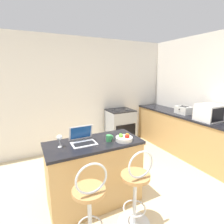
% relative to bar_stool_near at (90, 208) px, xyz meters
% --- Properties ---
extents(wall_back, '(12.00, 0.06, 2.60)m').
position_rel_bar_stool_near_xyz_m(wall_back, '(0.58, 2.53, 0.82)').
color(wall_back, silver).
rests_on(wall_back, ground_plane).
extents(breakfast_bar, '(1.27, 0.60, 0.92)m').
position_rel_bar_stool_near_xyz_m(breakfast_bar, '(0.28, 0.60, -0.02)').
color(breakfast_bar, tan).
rests_on(breakfast_bar, ground_plane).
extents(counter_right, '(0.58, 3.28, 0.92)m').
position_rel_bar_stool_near_xyz_m(counter_right, '(2.65, 0.88, -0.02)').
color(counter_right, tan).
rests_on(counter_right, ground_plane).
extents(bar_stool_near, '(0.40, 0.40, 1.02)m').
position_rel_bar_stool_near_xyz_m(bar_stool_near, '(0.00, 0.00, 0.00)').
color(bar_stool_near, silver).
rests_on(bar_stool_near, ground_plane).
extents(bar_stool_far, '(0.40, 0.40, 1.02)m').
position_rel_bar_stool_near_xyz_m(bar_stool_far, '(0.56, 0.00, 0.00)').
color(bar_stool_far, silver).
rests_on(bar_stool_far, ground_plane).
extents(laptop, '(0.32, 0.27, 0.22)m').
position_rel_bar_stool_near_xyz_m(laptop, '(0.14, 0.65, 0.49)').
color(laptop, silver).
rests_on(laptop, breakfast_bar).
extents(microwave, '(0.47, 0.38, 0.31)m').
position_rel_bar_stool_near_xyz_m(microwave, '(2.64, 0.59, 0.60)').
color(microwave, white).
rests_on(microwave, counter_right).
extents(toaster, '(0.26, 0.32, 0.17)m').
position_rel_bar_stool_near_xyz_m(toaster, '(2.65, 1.22, 0.52)').
color(toaster, silver).
rests_on(toaster, counter_right).
extents(stove_range, '(0.63, 0.56, 0.93)m').
position_rel_bar_stool_near_xyz_m(stove_range, '(1.59, 2.20, -0.02)').
color(stove_range, '#9EA3A8').
rests_on(stove_range, ground_plane).
extents(wine_glass_tall, '(0.07, 0.07, 0.16)m').
position_rel_bar_stool_near_xyz_m(wine_glass_tall, '(-0.15, 0.64, 0.56)').
color(wine_glass_tall, silver).
rests_on(wine_glass_tall, breakfast_bar).
extents(mug_green, '(0.10, 0.08, 0.09)m').
position_rel_bar_stool_near_xyz_m(mug_green, '(0.48, 0.54, 0.48)').
color(mug_green, '#338447').
rests_on(mug_green, breakfast_bar).
extents(fruit_bowl, '(0.23, 0.23, 0.11)m').
position_rel_bar_stool_near_xyz_m(fruit_bowl, '(0.67, 0.45, 0.48)').
color(fruit_bowl, silver).
rests_on(fruit_bowl, breakfast_bar).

